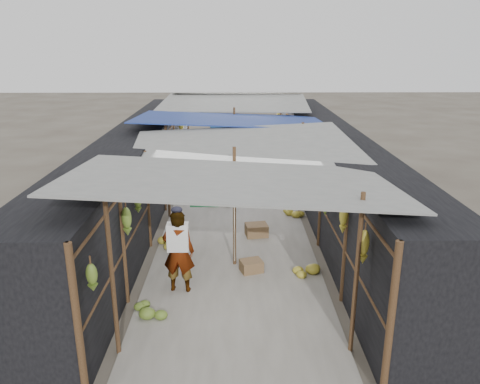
{
  "coord_description": "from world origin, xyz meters",
  "views": [
    {
      "loc": [
        0.01,
        -6.17,
        4.58
      ],
      "look_at": [
        0.13,
        4.26,
        1.25
      ],
      "focal_mm": 35.0,
      "sensor_mm": 36.0,
      "label": 1
    }
  ],
  "objects_px": {
    "crate_near": "(257,230)",
    "vendor_elderly": "(179,252)",
    "black_basin": "(273,171)",
    "shopper_blue": "(224,168)",
    "vendor_seated": "(258,167)"
  },
  "relations": [
    {
      "from": "crate_near",
      "to": "vendor_elderly",
      "type": "distance_m",
      "value": 3.17
    },
    {
      "from": "black_basin",
      "to": "shopper_blue",
      "type": "bearing_deg",
      "value": -123.92
    },
    {
      "from": "black_basin",
      "to": "shopper_blue",
      "type": "relative_size",
      "value": 0.36
    },
    {
      "from": "black_basin",
      "to": "vendor_seated",
      "type": "xyz_separation_m",
      "value": [
        -0.58,
        -0.46,
        0.29
      ]
    },
    {
      "from": "black_basin",
      "to": "vendor_elderly",
      "type": "distance_m",
      "value": 8.83
    },
    {
      "from": "crate_near",
      "to": "shopper_blue",
      "type": "xyz_separation_m",
      "value": [
        -0.85,
        3.26,
        0.74
      ]
    },
    {
      "from": "black_basin",
      "to": "vendor_elderly",
      "type": "bearing_deg",
      "value": -106.23
    },
    {
      "from": "crate_near",
      "to": "black_basin",
      "type": "xyz_separation_m",
      "value": [
        0.86,
        5.8,
        -0.06
      ]
    },
    {
      "from": "black_basin",
      "to": "vendor_seated",
      "type": "relative_size",
      "value": 0.84
    },
    {
      "from": "vendor_elderly",
      "to": "shopper_blue",
      "type": "height_order",
      "value": "shopper_blue"
    },
    {
      "from": "shopper_blue",
      "to": "vendor_elderly",
      "type": "bearing_deg",
      "value": -92.66
    },
    {
      "from": "black_basin",
      "to": "shopper_blue",
      "type": "xyz_separation_m",
      "value": [
        -1.71,
        -2.54,
        0.81
      ]
    },
    {
      "from": "black_basin",
      "to": "vendor_seated",
      "type": "height_order",
      "value": "vendor_seated"
    },
    {
      "from": "crate_near",
      "to": "shopper_blue",
      "type": "height_order",
      "value": "shopper_blue"
    },
    {
      "from": "vendor_elderly",
      "to": "shopper_blue",
      "type": "relative_size",
      "value": 0.92
    }
  ]
}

